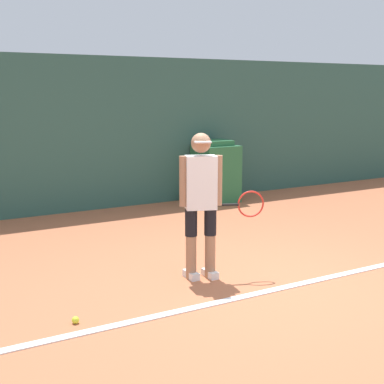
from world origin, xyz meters
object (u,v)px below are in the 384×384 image
Objects in this scene: tennis_player at (202,199)px; tennis_ball at (75,320)px; covered_chair at (216,172)px; water_bottle at (183,196)px.

tennis_ball is (-1.64, -0.50, -0.89)m from tennis_player.
covered_chair is at bearing 45.26° from tennis_ball.
tennis_player reaches higher than tennis_ball.
tennis_player is 4.39m from covered_chair.
water_bottle is (-0.62, 0.19, -0.45)m from covered_chair.
tennis_player is 1.39× the size of covered_chair.
tennis_player is 24.37× the size of tennis_ball.
tennis_player is 6.54× the size of water_bottle.
tennis_ball is 0.06× the size of covered_chair.
covered_chair reaches higher than water_bottle.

